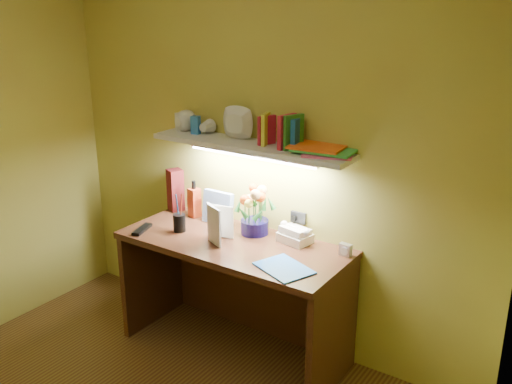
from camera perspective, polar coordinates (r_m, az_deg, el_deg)
desk at (r=3.58m, az=-2.23°, el=-10.48°), size 1.40×0.60×0.75m
flower_bouquet at (r=3.47m, az=-0.13°, el=-1.82°), size 0.25×0.25×0.30m
telephone at (r=3.39m, az=3.93°, el=-4.16°), size 0.21×0.17×0.11m
desk_clock at (r=3.25m, az=8.94°, el=-5.73°), size 0.07×0.04×0.07m
whisky_bottle at (r=3.77m, az=-6.19°, el=-0.69°), size 0.08×0.08×0.25m
whisky_box at (r=3.90m, az=-8.05°, el=0.21°), size 0.12×0.12×0.29m
pen_cup at (r=3.55m, az=-7.69°, el=-2.49°), size 0.10×0.10×0.19m
art_card at (r=3.65m, az=-3.84°, el=-1.58°), size 0.21×0.04×0.21m
tv_remote at (r=3.63m, az=-11.32°, el=-3.68°), size 0.10×0.19×0.02m
blue_folder at (r=3.08m, az=2.81°, el=-7.61°), size 0.35×0.31×0.01m
desk_book_a at (r=3.46m, az=-4.62°, el=-2.79°), size 0.15×0.05×0.20m
desk_book_b at (r=3.42m, az=-4.88°, el=-2.83°), size 0.16×0.09×0.23m
wall_shelf at (r=3.37m, az=-0.61°, el=5.23°), size 1.32×0.32×0.23m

